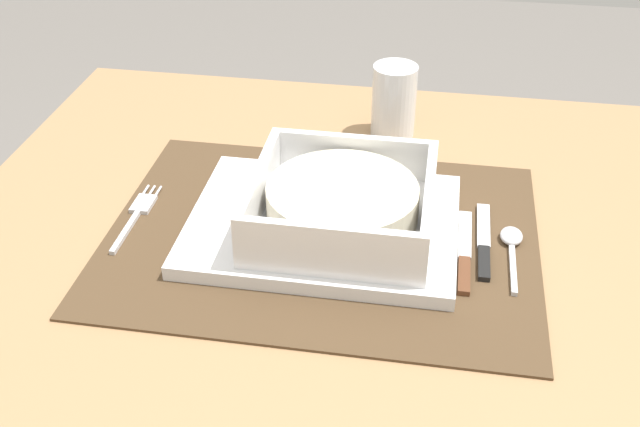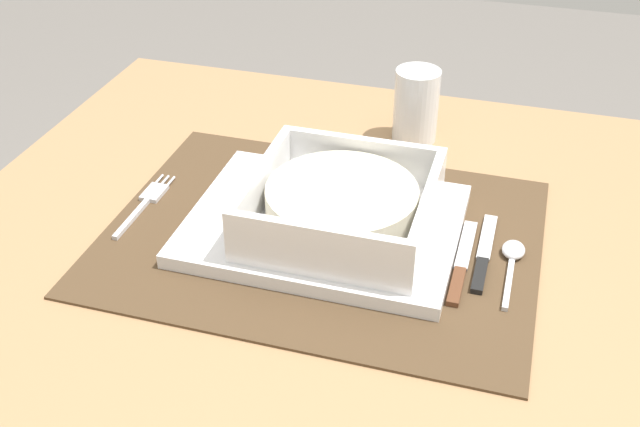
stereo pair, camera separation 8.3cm
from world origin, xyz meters
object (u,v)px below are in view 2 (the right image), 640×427
porridge_bowl (342,206)px  bread_knife (461,266)px  drinking_glass (416,109)px  spoon (512,256)px  fork (148,200)px  dining_table (324,312)px  butter_knife (483,257)px

porridge_bowl → bread_knife: porridge_bowl is taller
porridge_bowl → bread_knife: 0.14m
bread_knife → drinking_glass: size_ratio=1.49×
spoon → bread_knife: (-0.05, -0.03, -0.00)m
spoon → fork: bearing=179.9°
fork → porridge_bowl: bearing=1.6°
dining_table → fork: fork is taller
dining_table → bread_knife: size_ratio=5.86×
bread_knife → porridge_bowl: bearing=169.4°
fork → drinking_glass: size_ratio=1.39×
dining_table → drinking_glass: size_ratio=8.76×
dining_table → butter_knife: 0.21m
porridge_bowl → butter_knife: bearing=1.9°
spoon → butter_knife: bearing=-168.3°
dining_table → butter_knife: butter_knife is taller
fork → spoon: bearing=3.7°
butter_knife → bread_knife: same height
porridge_bowl → bread_knife: bearing=-7.5°
porridge_bowl → spoon: size_ratio=1.71×
spoon → drinking_glass: drinking_glass is taller
fork → butter_knife: butter_knife is taller
dining_table → drinking_glass: 0.29m
porridge_bowl → bread_knife: (0.13, -0.02, -0.04)m
spoon → bread_knife: bearing=-150.5°
dining_table → drinking_glass: bearing=77.3°
porridge_bowl → drinking_glass: size_ratio=1.96×
bread_knife → drinking_glass: (-0.10, 0.26, 0.04)m
spoon → drinking_glass: 0.28m
dining_table → fork: bearing=-179.3°
porridge_bowl → drinking_glass: 0.25m
fork → drinking_glass: drinking_glass is taller
porridge_bowl → spoon: bearing=3.7°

